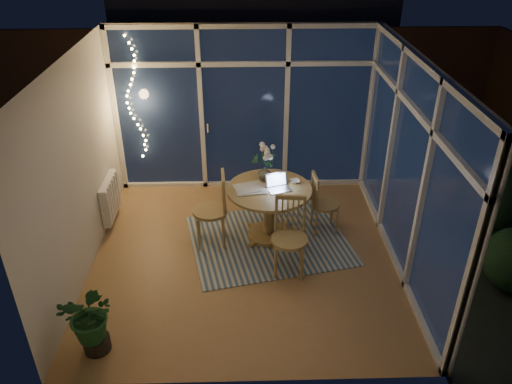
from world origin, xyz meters
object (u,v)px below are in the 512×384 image
chair_right (325,203)px  flower_vase (265,173)px  potted_plant (92,322)px  dining_table (269,213)px  laptop (279,183)px  chair_front (290,238)px  chair_left (210,209)px

chair_right → flower_vase: size_ratio=4.34×
flower_vase → potted_plant: flower_vase is taller
dining_table → flower_vase: size_ratio=5.42×
laptop → chair_front: bearing=-101.2°
chair_front → laptop: size_ratio=3.47×
potted_plant → laptop: bearing=44.1°
chair_right → laptop: laptop is taller
dining_table → potted_plant: (-1.89, -2.00, -0.01)m
chair_left → potted_plant: (-1.10, -1.89, -0.15)m
chair_front → flower_vase: size_ratio=4.88×
flower_vase → potted_plant: (-1.84, -2.24, -0.50)m
chair_left → chair_right: 1.60m
chair_right → chair_front: chair_front is taller
dining_table → flower_vase: 0.55m
chair_right → laptop: size_ratio=3.08×
dining_table → chair_front: size_ratio=1.11×
chair_left → potted_plant: 2.19m
chair_front → laptop: (-0.09, 0.73, 0.37)m
chair_right → potted_plant: chair_right is taller
chair_front → potted_plant: 2.44m
chair_right → laptop: 0.81m
laptop → potted_plant: laptop is taller
flower_vase → potted_plant: bearing=-129.4°
chair_left → chair_front: size_ratio=1.04×
chair_left → laptop: chair_left is taller
chair_left → flower_vase: (0.74, 0.36, 0.35)m
chair_left → chair_front: (1.01, -0.66, -0.02)m
chair_left → chair_right: size_ratio=1.17×
chair_right → laptop: (-0.66, -0.18, 0.43)m
chair_right → flower_vase: bearing=77.4°
chair_front → flower_vase: chair_front is taller
chair_right → potted_plant: (-2.68, -2.13, -0.08)m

